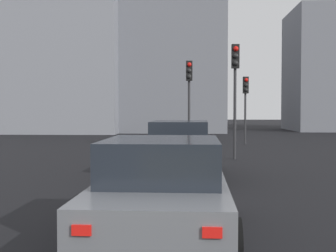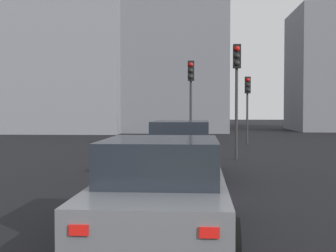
{
  "view_description": "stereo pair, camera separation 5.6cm",
  "coord_description": "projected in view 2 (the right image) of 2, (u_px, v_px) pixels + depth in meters",
  "views": [
    {
      "loc": [
        -3.22,
        -0.5,
        1.91
      ],
      "look_at": [
        5.41,
        -0.08,
        1.59
      ],
      "focal_mm": 49.03,
      "sensor_mm": 36.0,
      "label": 1
    },
    {
      "loc": [
        -3.21,
        -0.56,
        1.91
      ],
      "look_at": [
        5.41,
        -0.08,
        1.59
      ],
      "focal_mm": 49.03,
      "sensor_mm": 36.0,
      "label": 2
    }
  ],
  "objects": [
    {
      "name": "building_facade_center",
      "position": [
        164.0,
        60.0,
        40.08
      ],
      "size": [
        9.67,
        10.72,
        12.4
      ],
      "primitive_type": "cube",
      "color": "slate",
      "rests_on": "ground_plane"
    },
    {
      "name": "car_grey_second",
      "position": [
        162.0,
        190.0,
        6.73
      ],
      "size": [
        4.49,
        2.1,
        1.48
      ],
      "rotation": [
        0.0,
        0.0,
        -0.02
      ],
      "color": "slate",
      "rests_on": "ground_plane"
    },
    {
      "name": "car_black_lead",
      "position": [
        181.0,
        150.0,
        12.87
      ],
      "size": [
        4.66,
        2.05,
        1.58
      ],
      "rotation": [
        0.0,
        0.0,
        -0.03
      ],
      "color": "black",
      "rests_on": "ground_plane"
    },
    {
      "name": "traffic_light_near_left",
      "position": [
        248.0,
        96.0,
        24.67
      ],
      "size": [
        0.33,
        0.31,
        3.65
      ],
      "rotation": [
        0.0,
        0.0,
        3.29
      ],
      "color": "#2D2D30",
      "rests_on": "ground_plane"
    },
    {
      "name": "traffic_light_far_left",
      "position": [
        237.0,
        77.0,
        17.28
      ],
      "size": [
        0.32,
        0.29,
        4.35
      ],
      "rotation": [
        0.0,
        0.0,
        3.2
      ],
      "color": "#2D2D30",
      "rests_on": "ground_plane"
    },
    {
      "name": "traffic_light_near_right",
      "position": [
        191.0,
        86.0,
        20.75
      ],
      "size": [
        0.32,
        0.29,
        4.09
      ],
      "rotation": [
        0.0,
        0.0,
        3.22
      ],
      "color": "#2D2D30",
      "rests_on": "ground_plane"
    },
    {
      "name": "building_facade_right",
      "position": [
        72.0,
        63.0,
        39.77
      ],
      "size": [
        12.06,
        9.84,
        11.79
      ],
      "primitive_type": "cube",
      "color": "gray",
      "rests_on": "ground_plane"
    }
  ]
}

